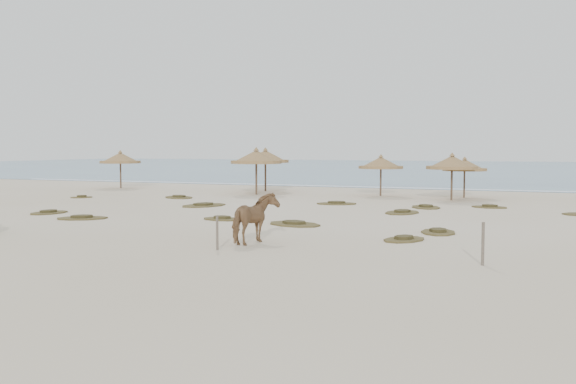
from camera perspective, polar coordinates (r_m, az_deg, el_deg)
name	(u,v)px	position (r m, az deg, el deg)	size (l,w,h in m)	color
ground	(235,227)	(25.01, -4.73, -3.11)	(160.00, 160.00, 0.00)	beige
ocean	(466,168)	(97.84, 15.51, 2.05)	(200.00, 100.00, 0.01)	navy
foam_line	(389,188)	(49.53, 8.96, 0.38)	(70.00, 0.60, 0.01)	white
palapa_0	(120,158)	(50.20, -14.68, 2.90)	(3.50, 3.50, 2.89)	brown
palapa_1	(256,158)	(41.89, -2.84, 3.07)	(3.94, 3.94, 3.11)	brown
palapa_2	(265,157)	(45.08, -2.02, 3.12)	(3.41, 3.41, 3.09)	brown
palapa_3	(381,163)	(41.21, 8.26, 2.53)	(3.22, 3.22, 2.66)	brown
palapa_4	(465,166)	(40.64, 15.43, 2.27)	(3.46, 3.46, 2.53)	brown
palapa_5	(452,163)	(38.39, 14.37, 2.50)	(3.85, 3.85, 2.79)	brown
horse	(255,219)	(20.55, -2.99, -2.38)	(0.87, 1.91, 1.62)	brown
fence_post_near	(217,233)	(19.42, -6.31, -3.64)	(0.08, 0.08, 1.03)	#6E6152
fence_post_far	(483,244)	(17.56, 16.94, -4.43)	(0.08, 0.08, 1.14)	#6E6152
scrub_0	(49,212)	(31.99, -20.49, -1.70)	(1.46, 2.09, 0.16)	brown
scrub_1	(204,205)	(34.02, -7.50, -1.16)	(2.50, 3.12, 0.16)	brown
scrub_2	(222,219)	(27.51, -5.87, -2.36)	(1.90, 1.33, 0.16)	brown
scrub_3	(402,212)	(30.53, 10.11, -1.77)	(1.79, 2.44, 0.16)	brown
scrub_4	(438,232)	(23.75, 13.21, -3.45)	(1.53, 2.07, 0.16)	brown
scrub_6	(179,197)	(39.71, -9.69, -0.44)	(2.83, 2.67, 0.16)	brown
scrub_7	(426,207)	(33.46, 12.14, -1.30)	(2.13, 2.53, 0.16)	brown
scrub_8	(82,197)	(41.21, -17.87, -0.42)	(1.52, 1.58, 0.16)	brown
scrub_9	(294,224)	(25.54, 0.57, -2.83)	(2.79, 2.31, 0.16)	brown
scrub_10	(490,207)	(34.36, 17.48, -1.26)	(1.99, 1.47, 0.16)	brown
scrub_11	(82,218)	(29.09, -17.83, -2.19)	(2.58, 2.31, 0.16)	brown
scrub_12	(404,239)	(21.65, 10.28, -4.13)	(1.72, 2.02, 0.16)	brown
scrub_13	(337,203)	(34.89, 4.34, -1.01)	(2.54, 2.07, 0.16)	brown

